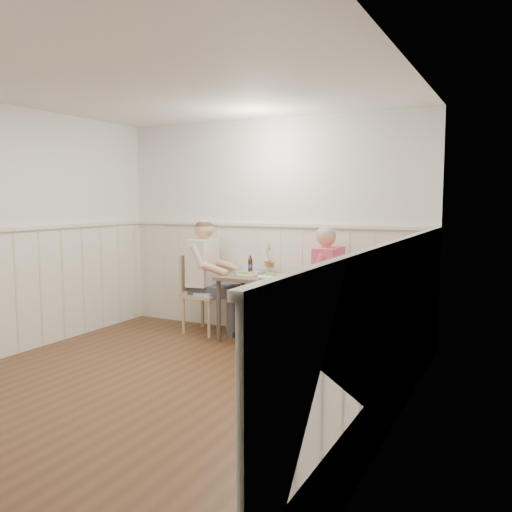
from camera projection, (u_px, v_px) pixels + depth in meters
The scene contains 16 objects.
ground_plane at pixel (161, 386), 4.74m from camera, with size 4.50×4.50×0.00m, color #4A2E18.
room_shell at pixel (158, 213), 4.58m from camera, with size 4.04×4.54×2.60m.
wainscot at pixel (202, 296), 5.28m from camera, with size 4.00×4.49×1.34m.
dining_table at pixel (264, 284), 6.26m from camera, with size 0.96×0.70×0.75m.
chair_right at pixel (328, 305), 5.85m from camera, with size 0.50×0.50×0.90m.
chair_left at pixel (202, 290), 6.66m from camera, with size 0.49×0.49×0.96m.
man_in_pink at pixel (324, 296), 5.93m from camera, with size 0.63×0.44×1.37m.
diner_cream at pixel (206, 285), 6.61m from camera, with size 0.69×0.48×1.41m.
plate_man at pixel (275, 275), 6.14m from camera, with size 0.31×0.31×0.08m.
plate_diner at pixel (246, 273), 6.33m from camera, with size 0.25×0.25×0.06m.
beer_glass_a at pixel (272, 265), 6.45m from camera, with size 0.06×0.06×0.16m.
beer_glass_b at pixel (267, 263), 6.38m from camera, with size 0.08×0.08×0.19m.
beer_bottle at pixel (250, 265), 6.54m from camera, with size 0.06×0.06×0.21m.
rolled_napkin at pixel (267, 278), 5.95m from camera, with size 0.21×0.08×0.05m.
grass_vase at pixel (267, 259), 6.55m from camera, with size 0.04×0.04×0.37m.
gingham_mat at pixel (247, 271), 6.61m from camera, with size 0.40×0.37×0.01m.
Camera 1 is at (2.79, -3.74, 1.63)m, focal length 38.00 mm.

